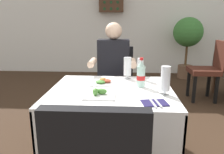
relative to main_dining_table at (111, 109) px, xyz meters
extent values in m
cube|color=white|center=(0.14, 3.77, 0.99)|extent=(11.00, 0.12, 3.08)
cube|color=white|center=(0.00, 0.00, 0.16)|extent=(1.01, 0.89, 0.02)
cube|color=white|center=(0.00, -0.44, -0.01)|extent=(1.01, 0.02, 0.32)
cube|color=white|center=(0.00, 0.44, -0.01)|extent=(1.01, 0.02, 0.32)
cube|color=white|center=(-0.50, 0.00, -0.01)|extent=(0.02, 0.89, 0.32)
cube|color=white|center=(0.50, 0.00, -0.01)|extent=(0.02, 0.89, 0.32)
cube|color=#472D1E|center=(-0.44, 0.39, -0.20)|extent=(0.07, 0.07, 0.71)
cube|color=#472D1E|center=(0.44, 0.39, -0.20)|extent=(0.07, 0.07, 0.71)
cube|color=black|center=(0.00, 0.75, -0.06)|extent=(0.44, 0.44, 0.08)
cube|color=black|center=(0.00, 1.00, 0.20)|extent=(0.42, 0.06, 0.44)
cube|color=black|center=(-0.17, 0.58, -0.33)|extent=(0.04, 0.04, 0.45)
cube|color=black|center=(0.17, 0.58, -0.33)|extent=(0.04, 0.04, 0.45)
cube|color=black|center=(-0.17, 0.92, -0.33)|extent=(0.04, 0.04, 0.45)
cube|color=black|center=(0.17, 0.92, -0.33)|extent=(0.04, 0.04, 0.45)
cylinder|color=#282D42|center=(-0.10, 0.54, -0.33)|extent=(0.10, 0.10, 0.45)
cylinder|color=#282D42|center=(0.06, 0.54, -0.33)|extent=(0.10, 0.10, 0.45)
cube|color=#282D42|center=(-0.02, 0.71, -0.04)|extent=(0.34, 0.36, 0.12)
cube|color=black|center=(-0.02, 0.79, 0.27)|extent=(0.36, 0.20, 0.50)
sphere|color=beige|center=(-0.02, 0.79, 0.61)|extent=(0.19, 0.19, 0.19)
cylinder|color=beige|center=(-0.24, 0.56, 0.29)|extent=(0.07, 0.26, 0.07)
cylinder|color=beige|center=(0.19, 0.56, 0.29)|extent=(0.07, 0.26, 0.07)
cube|color=white|center=(-0.08, -0.16, 0.18)|extent=(0.24, 0.24, 0.01)
ellipsoid|color=#4C8E38|center=(-0.11, -0.18, 0.21)|extent=(0.05, 0.07, 0.05)
ellipsoid|color=#4C8E38|center=(-0.06, -0.15, 0.21)|extent=(0.09, 0.06, 0.04)
cube|color=white|center=(-0.08, 0.17, 0.18)|extent=(0.23, 0.23, 0.01)
ellipsoid|color=#B77A38|center=(-0.09, 0.17, 0.21)|extent=(0.07, 0.08, 0.04)
ellipsoid|color=#4C8E38|center=(-0.11, 0.13, 0.20)|extent=(0.10, 0.09, 0.03)
ellipsoid|color=#C14C33|center=(-0.06, 0.17, 0.20)|extent=(0.11, 0.10, 0.03)
cylinder|color=white|center=(0.13, 0.35, 0.18)|extent=(0.07, 0.07, 0.01)
cylinder|color=white|center=(0.13, 0.35, 0.19)|extent=(0.02, 0.02, 0.03)
cylinder|color=white|center=(0.13, 0.35, 0.30)|extent=(0.07, 0.07, 0.18)
cylinder|color=black|center=(0.13, 0.35, 0.28)|extent=(0.07, 0.07, 0.14)
cylinder|color=white|center=(0.41, -0.12, 0.18)|extent=(0.07, 0.07, 0.01)
cylinder|color=white|center=(0.41, -0.12, 0.19)|extent=(0.02, 0.02, 0.03)
cylinder|color=white|center=(0.41, -0.12, 0.30)|extent=(0.07, 0.07, 0.19)
cylinder|color=gold|center=(0.41, -0.12, 0.28)|extent=(0.07, 0.07, 0.14)
cylinder|color=white|center=(0.26, 0.34, 0.18)|extent=(0.07, 0.07, 0.01)
cylinder|color=white|center=(0.26, 0.34, 0.19)|extent=(0.02, 0.02, 0.03)
cylinder|color=white|center=(0.26, 0.34, 0.29)|extent=(0.06, 0.06, 0.17)
cylinder|color=#C68928|center=(0.26, 0.34, 0.26)|extent=(0.06, 0.06, 0.11)
cylinder|color=silver|center=(0.25, 0.09, 0.26)|extent=(0.07, 0.07, 0.18)
cylinder|color=red|center=(0.25, 0.09, 0.25)|extent=(0.07, 0.07, 0.04)
cone|color=silver|center=(0.25, 0.09, 0.38)|extent=(0.06, 0.06, 0.05)
cylinder|color=red|center=(0.25, 0.09, 0.41)|extent=(0.03, 0.03, 0.02)
cube|color=#231E4C|center=(0.32, -0.30, 0.18)|extent=(0.19, 0.16, 0.01)
cube|color=silver|center=(0.30, -0.30, 0.18)|extent=(0.05, 0.19, 0.01)
cube|color=silver|center=(0.33, -0.30, 0.18)|extent=(0.05, 0.19, 0.01)
cube|color=white|center=(1.69, 1.82, -0.01)|extent=(0.02, 0.85, 0.32)
cube|color=#472D1E|center=(1.74, 2.18, -0.20)|extent=(0.07, 0.07, 0.71)
cube|color=#4C2319|center=(1.38, 1.82, -0.06)|extent=(0.44, 0.44, 0.08)
cube|color=#4C2319|center=(1.63, 1.82, 0.20)|extent=(0.06, 0.42, 0.44)
cube|color=black|center=(1.21, 1.99, -0.33)|extent=(0.04, 0.04, 0.45)
cube|color=black|center=(1.21, 1.65, -0.33)|extent=(0.04, 0.04, 0.45)
cube|color=black|center=(1.55, 1.99, -0.33)|extent=(0.04, 0.04, 0.45)
cube|color=black|center=(1.55, 1.65, -0.33)|extent=(0.04, 0.04, 0.45)
cylinder|color=brown|center=(1.49, 3.26, -0.41)|extent=(0.33, 0.33, 0.29)
cylinder|color=brown|center=(1.49, 3.26, -0.02)|extent=(0.05, 0.05, 0.49)
sphere|color=#387533|center=(1.49, 3.26, 0.48)|extent=(0.64, 0.64, 0.64)
cube|color=#472D1E|center=(-0.22, 3.61, 1.13)|extent=(0.56, 0.20, 0.42)
cylinder|color=#193D1E|center=(-0.37, 3.57, 0.99)|extent=(0.06, 0.14, 0.06)
cylinder|color=#193D1E|center=(-0.22, 3.57, 0.99)|extent=(0.06, 0.14, 0.06)
cylinder|color=#193D1E|center=(-0.07, 3.57, 0.99)|extent=(0.06, 0.14, 0.06)
cylinder|color=#193D1E|center=(-0.37, 3.57, 1.13)|extent=(0.06, 0.14, 0.06)
cylinder|color=#193D1E|center=(-0.22, 3.57, 1.13)|extent=(0.06, 0.14, 0.06)
cylinder|color=#193D1E|center=(-0.07, 3.57, 1.13)|extent=(0.06, 0.14, 0.06)
camera|label=1|loc=(0.11, -1.73, 0.72)|focal=35.23mm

